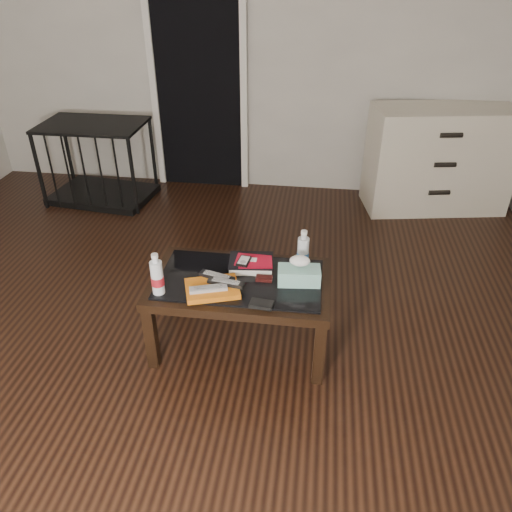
{
  "coord_description": "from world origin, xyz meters",
  "views": [
    {
      "loc": [
        0.75,
        -2.1,
        2.03
      ],
      "look_at": [
        0.43,
        0.26,
        0.55
      ],
      "focal_mm": 35.0,
      "sensor_mm": 36.0,
      "label": 1
    }
  ],
  "objects_px": {
    "dresser": "(438,159)",
    "textbook": "(251,263)",
    "pet_crate": "(100,175)",
    "water_bottle_right": "(303,249)",
    "tissue_box": "(299,275)",
    "coffee_table": "(241,288)",
    "water_bottle_left": "(157,274)"
  },
  "relations": [
    {
      "from": "dresser",
      "to": "textbook",
      "type": "height_order",
      "value": "dresser"
    },
    {
      "from": "textbook",
      "to": "tissue_box",
      "type": "xyz_separation_m",
      "value": [
        0.28,
        -0.12,
        0.02
      ]
    },
    {
      "from": "dresser",
      "to": "water_bottle_left",
      "type": "relative_size",
      "value": 5.33
    },
    {
      "from": "dresser",
      "to": "coffee_table",
      "type": "bearing_deg",
      "value": -134.49
    },
    {
      "from": "water_bottle_right",
      "to": "tissue_box",
      "type": "relative_size",
      "value": 1.03
    },
    {
      "from": "pet_crate",
      "to": "water_bottle_left",
      "type": "xyz_separation_m",
      "value": [
        1.21,
        -2.03,
        0.35
      ]
    },
    {
      "from": "pet_crate",
      "to": "water_bottle_left",
      "type": "distance_m",
      "value": 2.39
    },
    {
      "from": "coffee_table",
      "to": "textbook",
      "type": "xyz_separation_m",
      "value": [
        0.04,
        0.12,
        0.09
      ]
    },
    {
      "from": "water_bottle_left",
      "to": "water_bottle_right",
      "type": "height_order",
      "value": "same"
    },
    {
      "from": "dresser",
      "to": "tissue_box",
      "type": "bearing_deg",
      "value": -128.02
    },
    {
      "from": "water_bottle_left",
      "to": "water_bottle_right",
      "type": "distance_m",
      "value": 0.82
    },
    {
      "from": "pet_crate",
      "to": "textbook",
      "type": "bearing_deg",
      "value": -38.96
    },
    {
      "from": "coffee_table",
      "to": "water_bottle_right",
      "type": "distance_m",
      "value": 0.41
    },
    {
      "from": "water_bottle_left",
      "to": "tissue_box",
      "type": "bearing_deg",
      "value": 14.83
    },
    {
      "from": "coffee_table",
      "to": "water_bottle_left",
      "type": "height_order",
      "value": "water_bottle_left"
    },
    {
      "from": "dresser",
      "to": "pet_crate",
      "type": "xyz_separation_m",
      "value": [
        -3.04,
        -0.23,
        -0.22
      ]
    },
    {
      "from": "coffee_table",
      "to": "water_bottle_left",
      "type": "xyz_separation_m",
      "value": [
        -0.41,
        -0.19,
        0.18
      ]
    },
    {
      "from": "coffee_table",
      "to": "textbook",
      "type": "relative_size",
      "value": 4.0
    },
    {
      "from": "dresser",
      "to": "water_bottle_right",
      "type": "relative_size",
      "value": 5.33
    },
    {
      "from": "tissue_box",
      "to": "water_bottle_right",
      "type": "bearing_deg",
      "value": 80.94
    },
    {
      "from": "pet_crate",
      "to": "textbook",
      "type": "distance_m",
      "value": 2.41
    },
    {
      "from": "pet_crate",
      "to": "tissue_box",
      "type": "height_order",
      "value": "pet_crate"
    },
    {
      "from": "pet_crate",
      "to": "water_bottle_right",
      "type": "height_order",
      "value": "pet_crate"
    },
    {
      "from": "textbook",
      "to": "coffee_table",
      "type": "bearing_deg",
      "value": -114.51
    },
    {
      "from": "pet_crate",
      "to": "tissue_box",
      "type": "bearing_deg",
      "value": -36.41
    },
    {
      "from": "water_bottle_left",
      "to": "dresser",
      "type": "bearing_deg",
      "value": 51.05
    },
    {
      "from": "textbook",
      "to": "water_bottle_left",
      "type": "xyz_separation_m",
      "value": [
        -0.45,
        -0.31,
        0.1
      ]
    },
    {
      "from": "coffee_table",
      "to": "water_bottle_right",
      "type": "xyz_separation_m",
      "value": [
        0.33,
        0.16,
        0.18
      ]
    },
    {
      "from": "coffee_table",
      "to": "tissue_box",
      "type": "height_order",
      "value": "tissue_box"
    },
    {
      "from": "dresser",
      "to": "tissue_box",
      "type": "height_order",
      "value": "dresser"
    },
    {
      "from": "coffee_table",
      "to": "water_bottle_right",
      "type": "relative_size",
      "value": 4.2
    },
    {
      "from": "coffee_table",
      "to": "tissue_box",
      "type": "distance_m",
      "value": 0.34
    }
  ]
}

